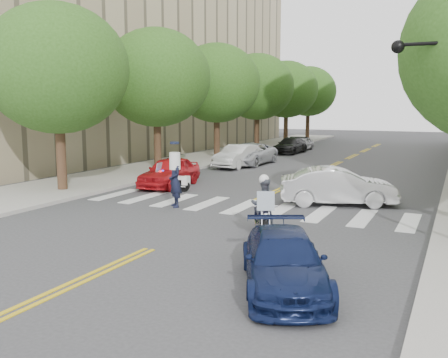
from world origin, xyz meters
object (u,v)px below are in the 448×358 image
Objects in this scene: motorcycle_police at (263,208)px; sedan_blue at (284,261)px; motorcycle_parked at (173,181)px; convertible at (338,186)px; officer_standing at (175,181)px.

sedan_blue is at bearing 91.33° from motorcycle_police.
motorcycle_parked is 7.67m from convertible.
motorcycle_police is 4.51m from sedan_blue.
sedan_blue is (8.70, -9.74, 0.16)m from motorcycle_parked.
motorcycle_parked is 0.44× the size of convertible.
motorcycle_police is 5.80m from convertible.
sedan_blue is at bearing -2.62° from officer_standing.
motorcycle_parked reaches higher than sedan_blue.
motorcycle_police reaches higher than sedan_blue.
sedan_blue is (2.02, -4.02, -0.23)m from motorcycle_police.
officer_standing is (-4.69, 2.57, 0.19)m from motorcycle_police.
officer_standing is at bearing 98.40° from convertible.
convertible is (7.66, -0.00, 0.30)m from motorcycle_parked.
motorcycle_parked is 3.77m from officer_standing.
sedan_blue is at bearing -140.03° from motorcycle_parked.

